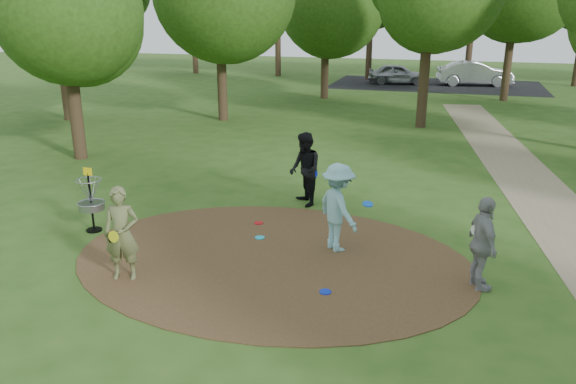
# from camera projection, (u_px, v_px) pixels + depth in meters

# --- Properties ---
(ground) EXTENTS (100.00, 100.00, 0.00)m
(ground) POSITION_uv_depth(u_px,v_px,m) (272.00, 259.00, 11.72)
(ground) COLOR #2D5119
(ground) RESTS_ON ground
(dirt_clearing) EXTENTS (8.40, 8.40, 0.02)m
(dirt_clearing) POSITION_uv_depth(u_px,v_px,m) (272.00, 259.00, 11.72)
(dirt_clearing) COLOR #47301C
(dirt_clearing) RESTS_ON ground
(parking_lot) EXTENTS (14.00, 8.00, 0.01)m
(parking_lot) POSITION_uv_depth(u_px,v_px,m) (436.00, 85.00, 38.49)
(parking_lot) COLOR black
(parking_lot) RESTS_ON ground
(player_observer_with_disc) EXTENTS (0.77, 0.62, 1.85)m
(player_observer_with_disc) POSITION_uv_depth(u_px,v_px,m) (122.00, 234.00, 10.61)
(player_observer_with_disc) COLOR #636A3D
(player_observer_with_disc) RESTS_ON ground
(player_throwing_with_disc) EXTENTS (1.47, 1.39, 1.93)m
(player_throwing_with_disc) POSITION_uv_depth(u_px,v_px,m) (338.00, 208.00, 11.89)
(player_throwing_with_disc) COLOR #87C4C9
(player_throwing_with_disc) RESTS_ON ground
(player_walking_with_disc) EXTENTS (1.14, 1.20, 1.95)m
(player_walking_with_disc) POSITION_uv_depth(u_px,v_px,m) (305.00, 169.00, 14.68)
(player_walking_with_disc) COLOR black
(player_walking_with_disc) RESTS_ON ground
(player_waiting_with_disc) EXTENTS (0.78, 1.14, 1.80)m
(player_waiting_with_disc) POSITION_uv_depth(u_px,v_px,m) (483.00, 244.00, 10.22)
(player_waiting_with_disc) COLOR #949597
(player_waiting_with_disc) RESTS_ON ground
(disc_ground_cyan) EXTENTS (0.22, 0.22, 0.02)m
(disc_ground_cyan) POSITION_uv_depth(u_px,v_px,m) (260.00, 238.00, 12.75)
(disc_ground_cyan) COLOR #1BB8DB
(disc_ground_cyan) RESTS_ON dirt_clearing
(disc_ground_blue) EXTENTS (0.22, 0.22, 0.02)m
(disc_ground_blue) POSITION_uv_depth(u_px,v_px,m) (325.00, 292.00, 10.30)
(disc_ground_blue) COLOR #0B28C5
(disc_ground_blue) RESTS_ON dirt_clearing
(disc_ground_red) EXTENTS (0.22, 0.22, 0.02)m
(disc_ground_red) POSITION_uv_depth(u_px,v_px,m) (259.00, 223.00, 13.62)
(disc_ground_red) COLOR red
(disc_ground_red) RESTS_ON dirt_clearing
(car_left) EXTENTS (4.23, 2.13, 1.38)m
(car_left) POSITION_uv_depth(u_px,v_px,m) (398.00, 74.00, 38.73)
(car_left) COLOR #929399
(car_left) RESTS_ON ground
(car_right) EXTENTS (5.13, 2.44, 1.62)m
(car_right) POSITION_uv_depth(u_px,v_px,m) (474.00, 73.00, 37.92)
(car_right) COLOR #B5B6BD
(car_right) RESTS_ON ground
(disc_golf_basket) EXTENTS (0.63, 0.63, 1.54)m
(disc_golf_basket) POSITION_uv_depth(u_px,v_px,m) (90.00, 196.00, 12.94)
(disc_golf_basket) COLOR black
(disc_golf_basket) RESTS_ON ground
(tree_ring) EXTENTS (37.12, 45.72, 9.10)m
(tree_ring) POSITION_uv_depth(u_px,v_px,m) (400.00, 1.00, 17.95)
(tree_ring) COLOR #332316
(tree_ring) RESTS_ON ground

